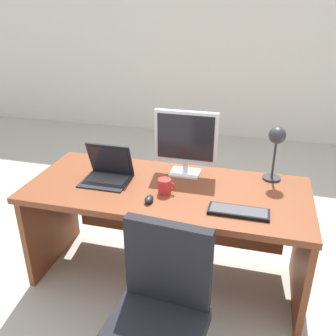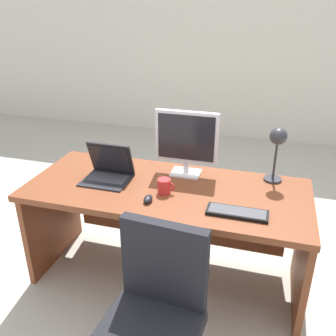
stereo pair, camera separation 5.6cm
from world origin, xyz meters
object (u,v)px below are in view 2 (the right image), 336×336
at_px(desk, 168,210).
at_px(desk_lamp, 277,143).
at_px(office_chair, 153,333).
at_px(keyboard, 237,212).
at_px(mouse, 148,199).
at_px(coffee_mug, 164,186).
at_px(monitor, 187,140).
at_px(laptop, 109,168).

xyz_separation_m(desk, desk_lamp, (0.66, 0.22, 0.47)).
height_order(desk_lamp, office_chair, desk_lamp).
bearing_deg(office_chair, keyboard, 62.40).
height_order(desk, desk_lamp, desk_lamp).
bearing_deg(office_chair, mouse, 110.27).
bearing_deg(coffee_mug, monitor, 78.63).
distance_m(desk, mouse, 0.34).
bearing_deg(mouse, keyboard, 0.99).
xyz_separation_m(laptop, mouse, (0.36, -0.24, -0.05)).
distance_m(monitor, desk_lamp, 0.58).
height_order(mouse, office_chair, office_chair).
bearing_deg(keyboard, mouse, -179.01).
height_order(monitor, coffee_mug, monitor).
height_order(laptop, keyboard, laptop).
relative_size(keyboard, coffee_mug, 3.15).
relative_size(monitor, mouse, 5.06).
height_order(mouse, desk_lamp, desk_lamp).
bearing_deg(keyboard, desk, 152.54).
bearing_deg(monitor, desk_lamp, 3.95).
xyz_separation_m(monitor, keyboard, (0.40, -0.43, -0.24)).
bearing_deg(mouse, coffee_mug, 65.09).
bearing_deg(office_chair, laptop, 124.96).
bearing_deg(desk_lamp, keyboard, -110.69).
relative_size(desk_lamp, office_chair, 0.42).
distance_m(laptop, mouse, 0.43).
distance_m(monitor, mouse, 0.51).
bearing_deg(coffee_mug, desk_lamp, 28.37).
xyz_separation_m(keyboard, coffee_mug, (-0.47, 0.12, 0.04)).
relative_size(desk, desk_lamp, 4.81).
height_order(keyboard, mouse, mouse).
bearing_deg(laptop, mouse, -33.40).
distance_m(desk_lamp, coffee_mug, 0.77).
height_order(mouse, coffee_mug, coffee_mug).
relative_size(laptop, office_chair, 0.34).
relative_size(mouse, desk_lamp, 0.23).
distance_m(desk, desk_lamp, 0.84).
xyz_separation_m(laptop, coffee_mug, (0.42, -0.10, -0.03)).
distance_m(monitor, coffee_mug, 0.38).
height_order(desk, office_chair, office_chair).
distance_m(desk, laptop, 0.49).
distance_m(desk, keyboard, 0.58).
bearing_deg(desk_lamp, laptop, -167.05).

